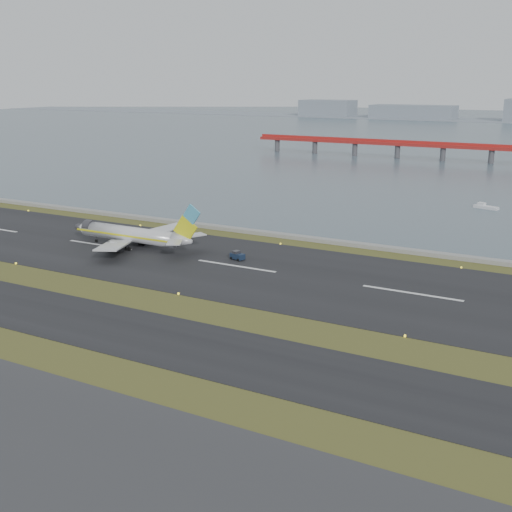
# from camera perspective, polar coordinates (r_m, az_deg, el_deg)

# --- Properties ---
(ground) EXTENTS (1000.00, 1000.00, 0.00)m
(ground) POSITION_cam_1_polar(r_m,az_deg,el_deg) (120.88, -8.96, -4.44)
(ground) COLOR #3F4B1A
(ground) RESTS_ON ground
(taxiway_strip) EXTENTS (1000.00, 18.00, 0.10)m
(taxiway_strip) POSITION_cam_1_polar(r_m,az_deg,el_deg) (112.23, -12.68, -6.19)
(taxiway_strip) COLOR black
(taxiway_strip) RESTS_ON ground
(runway_strip) EXTENTS (1000.00, 45.00, 0.10)m
(runway_strip) POSITION_cam_1_polar(r_m,az_deg,el_deg) (144.54, -1.77, -0.91)
(runway_strip) COLOR black
(runway_strip) RESTS_ON ground
(seawall) EXTENTS (1000.00, 2.50, 1.00)m
(seawall) POSITION_cam_1_polar(r_m,az_deg,el_deg) (170.12, 3.31, 1.73)
(seawall) COLOR gray
(seawall) RESTS_ON ground
(bay_water) EXTENTS (1400.00, 800.00, 1.30)m
(bay_water) POSITION_cam_1_polar(r_m,az_deg,el_deg) (555.69, 21.50, 10.16)
(bay_water) COLOR #435461
(bay_water) RESTS_ON ground
(red_pier) EXTENTS (260.00, 5.00, 10.20)m
(red_pier) POSITION_cam_1_polar(r_m,az_deg,el_deg) (345.04, 20.25, 8.92)
(red_pier) COLOR #B1221E
(red_pier) RESTS_ON ground
(airliner) EXTENTS (38.52, 32.89, 12.80)m
(airliner) POSITION_cam_1_polar(r_m,az_deg,el_deg) (161.90, -10.79, 1.85)
(airliner) COLOR silver
(airliner) RESTS_ON ground
(pushback_tug) EXTENTS (3.74, 2.74, 2.15)m
(pushback_tug) POSITION_cam_1_polar(r_m,az_deg,el_deg) (149.42, -1.68, 0.03)
(pushback_tug) COLOR #15233A
(pushback_tug) RESTS_ON ground
(workboat_near) EXTENTS (8.25, 4.79, 1.91)m
(workboat_near) POSITION_cam_1_polar(r_m,az_deg,el_deg) (222.57, 19.71, 4.13)
(workboat_near) COLOR white
(workboat_near) RESTS_ON ground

